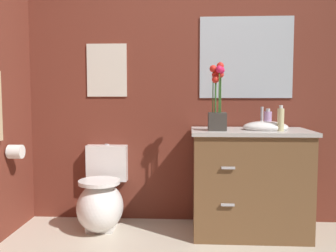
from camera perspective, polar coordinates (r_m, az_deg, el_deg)
wall_back at (r=3.33m, az=7.36°, el=6.86°), size 4.57×0.05×2.50m
toilet at (r=3.23m, az=-10.17°, el=-11.15°), size 0.38×0.59×0.69m
vanity_cabinet at (r=3.11m, az=12.42°, el=-8.14°), size 0.94×0.56×1.03m
flower_vase at (r=2.92m, az=7.57°, el=3.31°), size 0.14×0.14×0.53m
soap_bottle at (r=2.98m, az=16.89°, el=1.00°), size 0.05×0.05×0.20m
lotion_bottle at (r=3.15m, az=15.06°, el=0.94°), size 0.06×0.06×0.17m
wall_poster at (r=3.38m, az=-9.37°, el=8.42°), size 0.36×0.01×0.47m
wall_mirror at (r=3.34m, az=11.88°, el=10.24°), size 0.80×0.01×0.70m
toilet_paper_roll at (r=3.17m, az=-22.33°, el=-3.67°), size 0.11×0.11×0.11m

